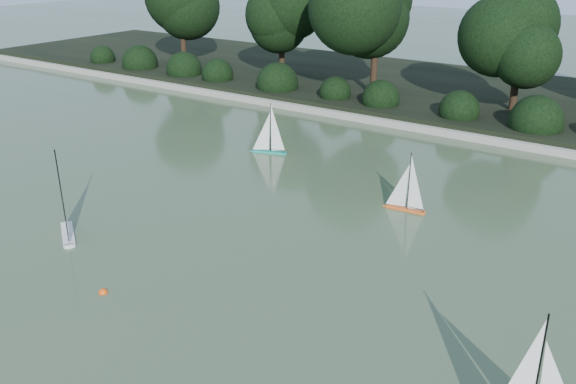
{
  "coord_description": "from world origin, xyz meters",
  "views": [
    {
      "loc": [
        5.79,
        -6.08,
        4.62
      ],
      "look_at": [
        0.09,
        2.05,
        0.7
      ],
      "focal_mm": 40.0,
      "sensor_mm": 36.0,
      "label": 1
    }
  ],
  "objects_px": {
    "sailboat_white_a": "(66,219)",
    "race_buoy": "(103,293)",
    "sailboat_orange": "(402,200)",
    "sailboat_teal": "(266,144)"
  },
  "relations": [
    {
      "from": "sailboat_white_a",
      "to": "race_buoy",
      "type": "xyz_separation_m",
      "value": [
        2.05,
        -0.96,
        -0.26
      ]
    },
    {
      "from": "sailboat_orange",
      "to": "sailboat_teal",
      "type": "xyz_separation_m",
      "value": [
        -4.06,
        1.28,
        0.01
      ]
    },
    {
      "from": "sailboat_orange",
      "to": "race_buoy",
      "type": "distance_m",
      "value": 5.56
    },
    {
      "from": "sailboat_orange",
      "to": "sailboat_teal",
      "type": "height_order",
      "value": "sailboat_teal"
    },
    {
      "from": "sailboat_white_a",
      "to": "race_buoy",
      "type": "distance_m",
      "value": 2.28
    },
    {
      "from": "sailboat_white_a",
      "to": "sailboat_orange",
      "type": "relative_size",
      "value": 1.38
    },
    {
      "from": "sailboat_white_a",
      "to": "sailboat_orange",
      "type": "height_order",
      "value": "sailboat_white_a"
    },
    {
      "from": "race_buoy",
      "to": "sailboat_orange",
      "type": "bearing_deg",
      "value": 67.54
    },
    {
      "from": "sailboat_white_a",
      "to": "race_buoy",
      "type": "height_order",
      "value": "sailboat_white_a"
    },
    {
      "from": "race_buoy",
      "to": "sailboat_teal",
      "type": "bearing_deg",
      "value": 106.77
    }
  ]
}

